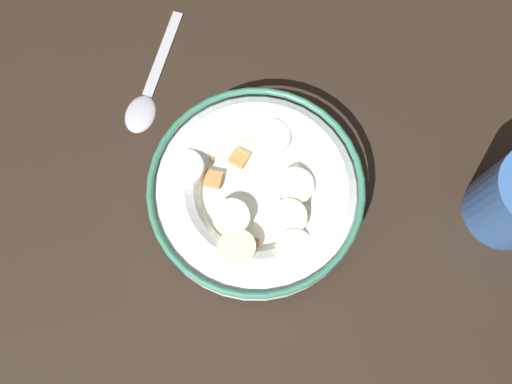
% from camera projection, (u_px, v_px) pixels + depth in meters
% --- Properties ---
extents(ground_plane, '(1.09, 1.09, 0.02)m').
position_uv_depth(ground_plane, '(256.00, 204.00, 0.54)').
color(ground_plane, black).
extents(cereal_bowl, '(0.18, 0.18, 0.05)m').
position_uv_depth(cereal_bowl, '(256.00, 194.00, 0.50)').
color(cereal_bowl, white).
rests_on(cereal_bowl, ground_plane).
extents(spoon, '(0.07, 0.13, 0.01)m').
position_uv_depth(spoon, '(146.00, 96.00, 0.55)').
color(spoon, '#A5A5AD').
rests_on(spoon, ground_plane).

